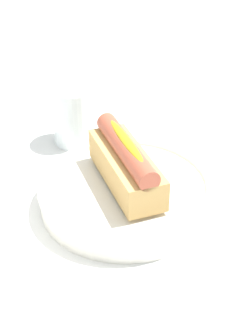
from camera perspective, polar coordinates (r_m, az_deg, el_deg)
ground_plane at (r=0.65m, az=-1.15°, el=-4.16°), size 2.40×2.40×0.00m
serving_bowl at (r=0.63m, az=-0.00°, el=-2.81°), size 0.23×0.23×0.04m
hotdog_front at (r=0.61m, az=-0.00°, el=0.62°), size 0.16×0.09×0.06m
water_glass at (r=0.77m, az=-5.95°, el=5.73°), size 0.07×0.07×0.09m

